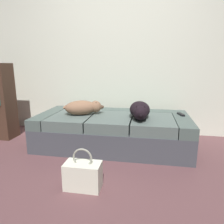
{
  "coord_description": "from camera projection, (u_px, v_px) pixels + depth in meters",
  "views": [
    {
      "loc": [
        0.45,
        -1.6,
        1.08
      ],
      "look_at": [
        0.0,
        0.94,
        0.48
      ],
      "focal_mm": 32.95,
      "sensor_mm": 36.0,
      "label": 1
    }
  ],
  "objects": [
    {
      "name": "tv_remote",
      "position": [
        181.0,
        114.0,
        2.69
      ],
      "size": [
        0.08,
        0.16,
        0.02
      ],
      "primitive_type": "cube",
      "rotation": [
        0.0,
        0.0,
        0.28
      ],
      "color": "black",
      "rests_on": "couch"
    },
    {
      "name": "dog_tan",
      "position": [
        83.0,
        107.0,
        2.71
      ],
      "size": [
        0.53,
        0.38,
        0.19
      ],
      "color": "#8B6349",
      "rests_on": "couch"
    },
    {
      "name": "couch",
      "position": [
        113.0,
        131.0,
        2.76
      ],
      "size": [
        1.97,
        0.92,
        0.43
      ],
      "color": "#43464D",
      "rests_on": "ground"
    },
    {
      "name": "back_wall",
      "position": [
        120.0,
        43.0,
        3.15
      ],
      "size": [
        6.4,
        0.1,
        2.8
      ],
      "primitive_type": "cube",
      "color": "silver",
      "rests_on": "ground"
    },
    {
      "name": "dog_dark",
      "position": [
        140.0,
        110.0,
        2.52
      ],
      "size": [
        0.28,
        0.59,
        0.2
      ],
      "color": "black",
      "rests_on": "couch"
    },
    {
      "name": "handbag",
      "position": [
        83.0,
        175.0,
        1.82
      ],
      "size": [
        0.32,
        0.18,
        0.38
      ],
      "color": "silver",
      "rests_on": "ground"
    },
    {
      "name": "ground_plane",
      "position": [
        94.0,
        187.0,
        1.86
      ],
      "size": [
        10.0,
        10.0,
        0.0
      ],
      "primitive_type": "plane",
      "color": "brown"
    }
  ]
}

